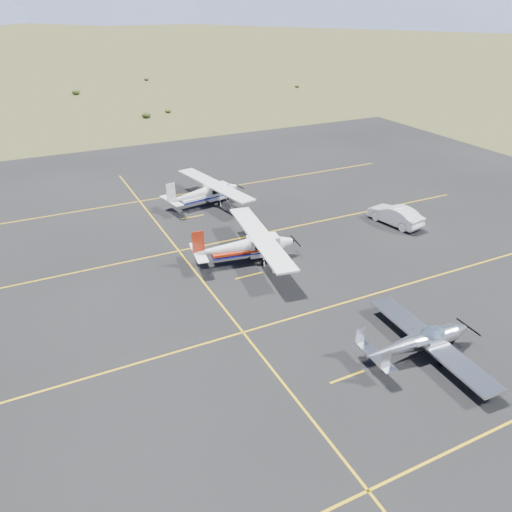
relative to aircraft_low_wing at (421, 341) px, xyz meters
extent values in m
plane|color=#383D1C|center=(-1.24, 3.75, -0.89)|extent=(1600.00, 1600.00, 0.00)
cube|color=black|center=(-1.24, 10.75, -0.89)|extent=(72.00, 72.00, 0.02)
cube|color=silver|center=(0.63, -0.03, -0.18)|extent=(1.79, 8.58, 0.11)
ellipsoid|color=#99BFD8|center=(0.63, -0.03, 0.27)|extent=(1.59, 0.97, 0.78)
cube|color=silver|center=(-2.86, 0.14, 0.08)|extent=(0.80, 2.87, 0.06)
cube|color=silver|center=(-3.06, -0.89, 0.51)|extent=(0.52, 0.08, 0.95)
cube|color=silver|center=(-2.95, 1.19, 0.51)|extent=(0.52, 0.08, 0.95)
cylinder|color=black|center=(2.15, -0.11, -0.72)|extent=(0.33, 0.10, 0.32)
cylinder|color=black|center=(0.39, -1.16, -0.69)|extent=(0.38, 0.12, 0.38)
cylinder|color=black|center=(0.50, 1.11, -0.69)|extent=(0.38, 0.12, 0.38)
cube|color=white|center=(-2.30, 13.04, 0.13)|extent=(2.26, 1.41, 1.30)
cube|color=white|center=(-2.49, 13.06, 0.81)|extent=(3.04, 10.72, 0.14)
cube|color=black|center=(-2.30, 13.04, 0.40)|extent=(1.70, 1.36, 0.53)
cube|color=red|center=(-3.54, 13.22, 0.03)|extent=(4.94, 1.82, 0.17)
cube|color=red|center=(-6.78, 13.70, 1.05)|extent=(0.82, 0.19, 1.54)
cube|color=white|center=(-6.78, 13.70, 0.28)|extent=(1.17, 3.16, 0.06)
cylinder|color=black|center=(-1.06, 12.85, -0.71)|extent=(0.36, 0.15, 0.35)
cylinder|color=black|center=(-2.73, 12.08, -0.67)|extent=(0.44, 0.19, 0.42)
cylinder|color=black|center=(-2.43, 14.08, -0.67)|extent=(0.44, 0.19, 0.42)
cube|color=white|center=(-1.07, 24.55, 0.11)|extent=(2.24, 1.43, 1.28)
cube|color=white|center=(-1.26, 24.52, 0.77)|extent=(3.27, 10.49, 0.13)
cube|color=black|center=(-1.07, 24.55, 0.37)|extent=(1.69, 1.37, 0.52)
cube|color=white|center=(-2.28, 24.34, 0.01)|extent=(4.84, 1.91, 0.17)
cube|color=white|center=(-5.44, 23.77, 1.01)|extent=(0.80, 0.21, 1.51)
cube|color=white|center=(-5.44, 23.77, 0.25)|extent=(1.23, 3.10, 0.06)
cylinder|color=black|center=(0.14, 24.77, -0.71)|extent=(0.35, 0.15, 0.34)
cylinder|color=black|center=(-1.18, 23.53, -0.68)|extent=(0.43, 0.19, 0.42)
cylinder|color=black|center=(-1.53, 25.48, -0.68)|extent=(0.43, 0.19, 0.42)
imported|color=silver|center=(9.90, 13.65, -0.12)|extent=(2.44, 4.87, 1.53)
camera|label=1|loc=(-16.47, -14.51, 15.41)|focal=35.00mm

